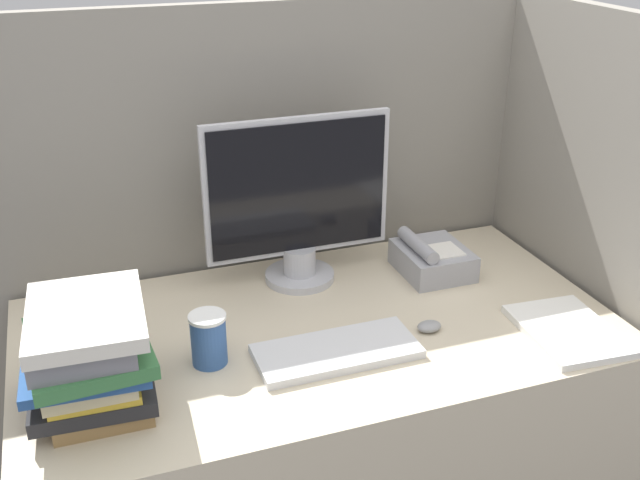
{
  "coord_description": "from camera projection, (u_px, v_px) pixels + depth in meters",
  "views": [
    {
      "loc": [
        -0.52,
        -1.07,
        1.67
      ],
      "look_at": [
        0.01,
        0.42,
        0.93
      ],
      "focal_mm": 42.0,
      "sensor_mm": 36.0,
      "label": 1
    }
  ],
  "objects": [
    {
      "name": "cubicle_panel_rear",
      "position": [
        271.0,
        257.0,
        2.16
      ],
      "size": [
        1.82,
        0.04,
        1.42
      ],
      "color": "gray",
      "rests_on": "ground_plane"
    },
    {
      "name": "cubicle_panel_right",
      "position": [
        571.0,
        275.0,
        2.06
      ],
      "size": [
        0.04,
        0.82,
        1.42
      ],
      "color": "gray",
      "rests_on": "ground_plane"
    },
    {
      "name": "desk",
      "position": [
        320.0,
        444.0,
        1.95
      ],
      "size": [
        1.42,
        0.76,
        0.72
      ],
      "color": "beige",
      "rests_on": "ground_plane"
    },
    {
      "name": "monitor",
      "position": [
        298.0,
        207.0,
        1.93
      ],
      "size": [
        0.49,
        0.19,
        0.45
      ],
      "color": "#B7B7BC",
      "rests_on": "desk"
    },
    {
      "name": "keyboard",
      "position": [
        337.0,
        351.0,
        1.68
      ],
      "size": [
        0.37,
        0.16,
        0.02
      ],
      "color": "silver",
      "rests_on": "desk"
    },
    {
      "name": "mouse",
      "position": [
        429.0,
        326.0,
        1.77
      ],
      "size": [
        0.06,
        0.04,
        0.02
      ],
      "color": "gray",
      "rests_on": "desk"
    },
    {
      "name": "coffee_cup",
      "position": [
        209.0,
        339.0,
        1.63
      ],
      "size": [
        0.08,
        0.08,
        0.12
      ],
      "color": "#335999",
      "rests_on": "desk"
    },
    {
      "name": "book_stack",
      "position": [
        88.0,
        356.0,
        1.47
      ],
      "size": [
        0.26,
        0.3,
        0.23
      ],
      "color": "olive",
      "rests_on": "desk"
    },
    {
      "name": "desk_telephone",
      "position": [
        432.0,
        259.0,
        2.03
      ],
      "size": [
        0.18,
        0.2,
        0.11
      ],
      "color": "#99999E",
      "rests_on": "desk"
    },
    {
      "name": "paper_pile",
      "position": [
        568.0,
        331.0,
        1.76
      ],
      "size": [
        0.22,
        0.29,
        0.02
      ],
      "color": "white",
      "rests_on": "desk"
    }
  ]
}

